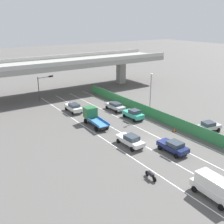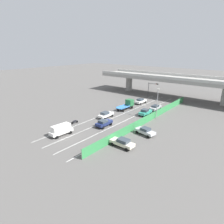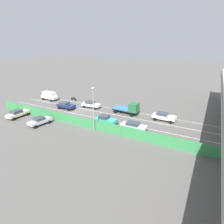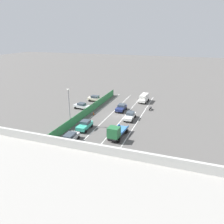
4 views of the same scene
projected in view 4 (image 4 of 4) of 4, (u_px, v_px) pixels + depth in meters
ground_plane at (118, 115)px, 50.35m from camera, size 300.00×300.00×0.00m
lane_line_left_edge at (132, 130)px, 42.56m from camera, size 0.14×49.82×0.01m
lane_line_mid_left at (115, 128)px, 43.68m from camera, size 0.14×49.82×0.01m
lane_line_mid_right at (99, 125)px, 44.80m from camera, size 0.14×49.82×0.01m
lane_line_right_edge at (84, 123)px, 45.91m from camera, size 0.14×49.82×0.01m
green_fence at (78, 118)px, 46.04m from camera, size 0.10×45.92×1.87m
car_sedan_navy at (121, 107)px, 52.91m from camera, size 2.15×4.33×1.62m
car_sedan_white at (130, 116)px, 47.62m from camera, size 2.04×4.62×1.64m
car_hatchback_white at (99, 155)px, 32.07m from camera, size 2.08×4.59×1.66m
car_taxi_teal at (85, 125)px, 42.58m from camera, size 2.03×4.23×1.77m
car_sedan_silver at (70, 138)px, 37.51m from camera, size 2.04×4.67×1.55m
car_van_white at (144, 98)px, 59.63m from camera, size 2.28×4.90×2.24m
flatbed_truck_blue at (116, 132)px, 38.40m from camera, size 2.54×6.09×2.68m
motorcycle at (150, 108)px, 53.68m from camera, size 0.60×1.95×0.93m
parked_sedan_cream at (96, 98)px, 60.38m from camera, size 4.68×1.98×1.64m
parked_wagon_silver at (82, 106)px, 54.23m from camera, size 4.57×2.54×1.58m
traffic_light at (73, 186)px, 21.19m from camera, size 3.71×0.92×5.30m
street_lamp at (69, 104)px, 42.71m from camera, size 0.60×0.36×7.87m
traffic_cone at (94, 114)px, 50.54m from camera, size 0.47×0.47×0.66m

